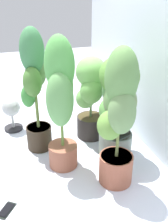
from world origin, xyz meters
TOP-DOWN VIEW (x-y plane):
  - ground_plane at (0.00, 0.00)m, footprint 8.00×8.00m
  - mylar_back_wall at (0.00, 0.86)m, footprint 3.20×0.01m
  - potted_plant_center at (0.02, 0.08)m, footprint 0.36×0.30m
  - potted_plant_back_right at (0.31, 0.40)m, footprint 0.37×0.34m
  - potted_plant_back_left at (-0.35, 0.42)m, footprint 0.38×0.37m
  - potted_plant_front_left at (-0.31, -0.06)m, footprint 0.37×0.28m
  - potted_plant_back_center at (-0.02, 0.53)m, footprint 0.46×0.35m
  - cell_phone at (0.37, -0.38)m, footprint 0.16×0.14m
  - floor_fan at (-0.69, -0.27)m, footprint 0.22×0.22m

SIDE VIEW (x-z plane):
  - ground_plane at x=0.00m, z-range 0.00..0.00m
  - cell_phone at x=0.37m, z-range 0.00..0.01m
  - floor_fan at x=-0.69m, z-range 0.04..0.37m
  - potted_plant_back_left at x=-0.35m, z-range 0.05..0.82m
  - potted_plant_back_center at x=-0.02m, z-range 0.08..0.92m
  - potted_plant_back_right at x=0.31m, z-range 0.05..1.05m
  - potted_plant_front_left at x=-0.31m, z-range 0.04..1.08m
  - potted_plant_center at x=0.02m, z-range 0.07..1.10m
  - mylar_back_wall at x=0.00m, z-range 0.00..2.00m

